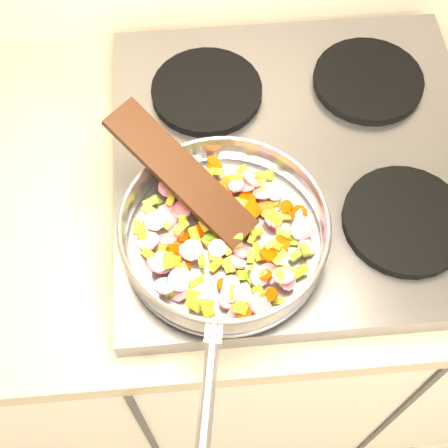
{
  "coord_description": "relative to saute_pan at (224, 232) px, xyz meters",
  "views": [
    {
      "loc": [
        -0.87,
        1.08,
        1.76
      ],
      "look_at": [
        -0.84,
        1.51,
        1.01
      ],
      "focal_mm": 50.0,
      "sensor_mm": 36.0,
      "label": 1
    }
  ],
  "objects": [
    {
      "name": "grate_bl",
      "position": [
        -0.0,
        0.3,
        -0.04
      ],
      "size": [
        0.19,
        0.19,
        0.02
      ],
      "primitive_type": "cylinder",
      "color": "black",
      "rests_on": "cooktop"
    },
    {
      "name": "grate_fl",
      "position": [
        -0.0,
        0.02,
        -0.04
      ],
      "size": [
        0.19,
        0.19,
        0.02
      ],
      "primitive_type": "cylinder",
      "color": "black",
      "rests_on": "cooktop"
    },
    {
      "name": "vegetable_heap",
      "position": [
        0.0,
        -0.0,
        -0.01
      ],
      "size": [
        0.27,
        0.27,
        0.05
      ],
      "color": "#C61343",
      "rests_on": "saute_pan"
    },
    {
      "name": "saute_pan",
      "position": [
        0.0,
        0.0,
        0.0
      ],
      "size": [
        0.34,
        0.5,
        0.06
      ],
      "rotation": [
        0.0,
        0.0,
        -0.17
      ],
      "color": "#9E9EA5",
      "rests_on": "grate_fl"
    },
    {
      "name": "cooktop",
      "position": [
        0.14,
        0.16,
        -0.07
      ],
      "size": [
        0.6,
        0.6,
        0.04
      ],
      "primitive_type": "cube",
      "color": "#939399",
      "rests_on": "counter_top"
    },
    {
      "name": "grate_br",
      "position": [
        0.28,
        0.3,
        -0.04
      ],
      "size": [
        0.19,
        0.19,
        0.02
      ],
      "primitive_type": "cylinder",
      "color": "black",
      "rests_on": "cooktop"
    },
    {
      "name": "wooden_spatula",
      "position": [
        -0.05,
        0.08,
        0.04
      ],
      "size": [
        0.21,
        0.22,
        0.1
      ],
      "primitive_type": "cube",
      "rotation": [
        0.0,
        -0.35,
        2.35
      ],
      "color": "black",
      "rests_on": "saute_pan"
    },
    {
      "name": "grate_fr",
      "position": [
        0.28,
        0.02,
        -0.04
      ],
      "size": [
        0.19,
        0.19,
        0.02
      ],
      "primitive_type": "cylinder",
      "color": "black",
      "rests_on": "cooktop"
    }
  ]
}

